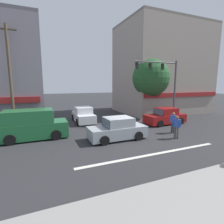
{
  "coord_description": "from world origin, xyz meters",
  "views": [
    {
      "loc": [
        -5.8,
        -11.17,
        3.95
      ],
      "look_at": [
        -0.25,
        2.0,
        1.6
      ],
      "focal_mm": 28.0,
      "sensor_mm": 36.0,
      "label": 1
    }
  ],
  "objects_px": {
    "sedan_parked_curbside": "(117,129)",
    "van_crossing_leftbound": "(32,125)",
    "sedan_crossing_center": "(165,117)",
    "pedestrian_mid_crossing": "(177,126)",
    "utility_pole_near_left": "(11,79)",
    "pedestrian_far_side": "(173,121)",
    "street_tree": "(151,78)",
    "sedan_waiting_far": "(83,115)",
    "traffic_light_mast": "(165,80)"
  },
  "relations": [
    {
      "from": "sedan_parked_curbside",
      "to": "van_crossing_leftbound",
      "type": "height_order",
      "value": "van_crossing_leftbound"
    },
    {
      "from": "sedan_crossing_center",
      "to": "pedestrian_mid_crossing",
      "type": "distance_m",
      "value": 4.7
    },
    {
      "from": "utility_pole_near_left",
      "to": "pedestrian_far_side",
      "type": "xyz_separation_m",
      "value": [
        11.71,
        -4.94,
        -3.35
      ]
    },
    {
      "from": "van_crossing_leftbound",
      "to": "street_tree",
      "type": "bearing_deg",
      "value": 14.8
    },
    {
      "from": "sedan_parked_curbside",
      "to": "van_crossing_leftbound",
      "type": "distance_m",
      "value": 6.08
    },
    {
      "from": "street_tree",
      "to": "pedestrian_mid_crossing",
      "type": "bearing_deg",
      "value": -110.66
    },
    {
      "from": "utility_pole_near_left",
      "to": "pedestrian_far_side",
      "type": "height_order",
      "value": "utility_pole_near_left"
    },
    {
      "from": "sedan_parked_curbside",
      "to": "pedestrian_mid_crossing",
      "type": "bearing_deg",
      "value": -21.12
    },
    {
      "from": "sedan_waiting_far",
      "to": "sedan_parked_curbside",
      "type": "relative_size",
      "value": 1.01
    },
    {
      "from": "sedan_waiting_far",
      "to": "sedan_parked_curbside",
      "type": "distance_m",
      "value": 6.54
    },
    {
      "from": "utility_pole_near_left",
      "to": "street_tree",
      "type": "bearing_deg",
      "value": 4.17
    },
    {
      "from": "traffic_light_mast",
      "to": "sedan_waiting_far",
      "type": "bearing_deg",
      "value": 157.03
    },
    {
      "from": "traffic_light_mast",
      "to": "van_crossing_leftbound",
      "type": "distance_m",
      "value": 12.73
    },
    {
      "from": "van_crossing_leftbound",
      "to": "pedestrian_far_side",
      "type": "bearing_deg",
      "value": -14.61
    },
    {
      "from": "sedan_parked_curbside",
      "to": "pedestrian_far_side",
      "type": "relative_size",
      "value": 2.46
    },
    {
      "from": "traffic_light_mast",
      "to": "sedan_waiting_far",
      "type": "distance_m",
      "value": 8.99
    },
    {
      "from": "pedestrian_far_side",
      "to": "sedan_parked_curbside",
      "type": "bearing_deg",
      "value": 176.47
    },
    {
      "from": "traffic_light_mast",
      "to": "sedan_waiting_far",
      "type": "relative_size",
      "value": 1.5
    },
    {
      "from": "van_crossing_leftbound",
      "to": "pedestrian_mid_crossing",
      "type": "height_order",
      "value": "van_crossing_leftbound"
    },
    {
      "from": "van_crossing_leftbound",
      "to": "pedestrian_far_side",
      "type": "xyz_separation_m",
      "value": [
        10.36,
        -2.7,
        -0.06
      ]
    },
    {
      "from": "sedan_waiting_far",
      "to": "sedan_crossing_center",
      "type": "xyz_separation_m",
      "value": [
        7.21,
        -3.95,
        0.0
      ]
    },
    {
      "from": "van_crossing_leftbound",
      "to": "pedestrian_mid_crossing",
      "type": "xyz_separation_m",
      "value": [
        9.55,
        -3.94,
        -0.06
      ]
    },
    {
      "from": "sedan_waiting_far",
      "to": "sedan_parked_curbside",
      "type": "bearing_deg",
      "value": -82.14
    },
    {
      "from": "sedan_crossing_center",
      "to": "pedestrian_mid_crossing",
      "type": "bearing_deg",
      "value": -119.83
    },
    {
      "from": "utility_pole_near_left",
      "to": "pedestrian_mid_crossing",
      "type": "relative_size",
      "value": 4.97
    },
    {
      "from": "utility_pole_near_left",
      "to": "sedan_crossing_center",
      "type": "height_order",
      "value": "utility_pole_near_left"
    },
    {
      "from": "utility_pole_near_left",
      "to": "sedan_waiting_far",
      "type": "bearing_deg",
      "value": 16.87
    },
    {
      "from": "traffic_light_mast",
      "to": "pedestrian_mid_crossing",
      "type": "xyz_separation_m",
      "value": [
        -2.71,
        -4.8,
        -3.35
      ]
    },
    {
      "from": "sedan_parked_curbside",
      "to": "street_tree",
      "type": "bearing_deg",
      "value": 40.16
    },
    {
      "from": "sedan_parked_curbside",
      "to": "sedan_crossing_center",
      "type": "distance_m",
      "value": 6.8
    },
    {
      "from": "sedan_parked_curbside",
      "to": "utility_pole_near_left",
      "type": "bearing_deg",
      "value": 146.14
    },
    {
      "from": "traffic_light_mast",
      "to": "pedestrian_mid_crossing",
      "type": "distance_m",
      "value": 6.45
    },
    {
      "from": "utility_pole_near_left",
      "to": "van_crossing_leftbound",
      "type": "relative_size",
      "value": 1.8
    },
    {
      "from": "pedestrian_far_side",
      "to": "street_tree",
      "type": "bearing_deg",
      "value": 72.24
    },
    {
      "from": "van_crossing_leftbound",
      "to": "sedan_crossing_center",
      "type": "relative_size",
      "value": 1.1
    },
    {
      "from": "sedan_waiting_far",
      "to": "sedan_parked_curbside",
      "type": "xyz_separation_m",
      "value": [
        0.89,
        -6.48,
        0.0
      ]
    },
    {
      "from": "utility_pole_near_left",
      "to": "sedan_crossing_center",
      "type": "distance_m",
      "value": 13.88
    },
    {
      "from": "sedan_parked_curbside",
      "to": "pedestrian_far_side",
      "type": "height_order",
      "value": "pedestrian_far_side"
    },
    {
      "from": "sedan_crossing_center",
      "to": "street_tree",
      "type": "bearing_deg",
      "value": 83.14
    },
    {
      "from": "sedan_waiting_far",
      "to": "pedestrian_mid_crossing",
      "type": "distance_m",
      "value": 9.39
    },
    {
      "from": "sedan_crossing_center",
      "to": "pedestrian_far_side",
      "type": "relative_size",
      "value": 2.5
    },
    {
      "from": "traffic_light_mast",
      "to": "sedan_parked_curbside",
      "type": "bearing_deg",
      "value": -153.99
    },
    {
      "from": "van_crossing_leftbound",
      "to": "pedestrian_mid_crossing",
      "type": "bearing_deg",
      "value": -22.43
    },
    {
      "from": "utility_pole_near_left",
      "to": "traffic_light_mast",
      "type": "relative_size",
      "value": 1.34
    },
    {
      "from": "pedestrian_far_side",
      "to": "sedan_crossing_center",
      "type": "bearing_deg",
      "value": 61.6
    },
    {
      "from": "street_tree",
      "to": "pedestrian_far_side",
      "type": "height_order",
      "value": "street_tree"
    },
    {
      "from": "sedan_crossing_center",
      "to": "pedestrian_far_side",
      "type": "xyz_separation_m",
      "value": [
        -1.53,
        -2.83,
        0.24
      ]
    },
    {
      "from": "utility_pole_near_left",
      "to": "sedan_parked_curbside",
      "type": "relative_size",
      "value": 2.02
    },
    {
      "from": "street_tree",
      "to": "sedan_crossing_center",
      "type": "bearing_deg",
      "value": -96.86
    },
    {
      "from": "utility_pole_near_left",
      "to": "sedan_waiting_far",
      "type": "distance_m",
      "value": 7.26
    }
  ]
}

